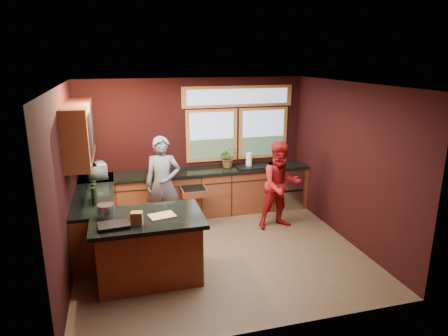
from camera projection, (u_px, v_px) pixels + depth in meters
name	position (u px, v px, depth m)	size (l,w,h in m)	color
floor	(220.00, 252.00, 6.54)	(4.50, 4.50, 0.00)	brown
room_shell	(178.00, 143.00, 6.20)	(4.52, 4.02, 2.71)	black
back_counter	(208.00, 192.00, 8.04)	(4.50, 0.64, 0.93)	#602916
left_counter	(96.00, 218.00, 6.71)	(0.64, 2.30, 0.93)	#602916
island	(149.00, 247.00, 5.68)	(1.55, 1.05, 0.95)	#602916
person_grey	(163.00, 184.00, 7.21)	(0.63, 0.42, 1.74)	slate
person_red	(280.00, 185.00, 7.30)	(0.79, 0.62, 1.64)	#9F1213
microwave	(96.00, 170.00, 7.35)	(0.51, 0.34, 0.28)	#999999
potted_plant	(228.00, 157.00, 8.02)	(0.37, 0.32, 0.41)	#999999
paper_towel	(249.00, 160.00, 8.10)	(0.12, 0.12, 0.28)	white
cutting_board	(162.00, 216.00, 5.56)	(0.35, 0.25, 0.02)	tan
stock_pot	(106.00, 211.00, 5.53)	(0.24, 0.24, 0.18)	#B6B7BB
paper_bag	(137.00, 219.00, 5.26)	(0.15, 0.12, 0.18)	brown
black_tray	(114.00, 226.00, 5.20)	(0.40, 0.28, 0.05)	black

